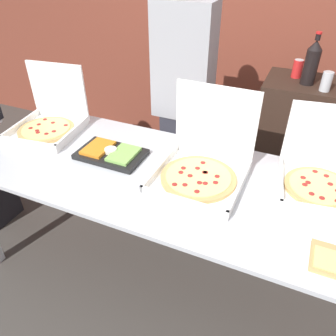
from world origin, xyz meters
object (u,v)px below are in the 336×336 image
(soda_can_silver, at_px, (327,81))
(person_guest_cap, at_px, (183,104))
(pizza_box_near_right, at_px, (49,120))
(veggie_tray, at_px, (111,153))
(pizza_box_far_right, at_px, (203,164))
(soda_can_colored, at_px, (297,69))
(paper_plate_front_left, at_px, (325,260))
(soda_bottle, at_px, (312,62))
(pizza_box_near_left, at_px, (321,175))

(soda_can_silver, distance_m, person_guest_cap, 0.95)
(pizza_box_near_right, xyz_separation_m, veggie_tray, (0.56, -0.12, -0.05))
(person_guest_cap, bearing_deg, pizza_box_near_right, 35.40)
(pizza_box_far_right, bearing_deg, person_guest_cap, 121.07)
(veggie_tray, bearing_deg, soda_can_colored, 49.05)
(paper_plate_front_left, bearing_deg, soda_can_colored, 103.25)
(paper_plate_front_left, relative_size, soda_can_silver, 1.88)
(soda_bottle, xyz_separation_m, soda_can_colored, (-0.08, 0.10, -0.08))
(pizza_box_near_left, xyz_separation_m, pizza_box_near_right, (-1.73, -0.07, 0.00))
(paper_plate_front_left, relative_size, veggie_tray, 0.58)
(pizza_box_far_right, xyz_separation_m, soda_can_silver, (0.53, 0.83, 0.26))
(paper_plate_front_left, bearing_deg, veggie_tray, 165.09)
(paper_plate_front_left, distance_m, person_guest_cap, 1.43)
(pizza_box_near_right, height_order, veggie_tray, pizza_box_near_right)
(veggie_tray, distance_m, soda_can_colored, 1.42)
(pizza_box_near_left, relative_size, pizza_box_near_right, 0.97)
(pizza_box_far_right, distance_m, pizza_box_near_left, 0.62)
(veggie_tray, distance_m, soda_can_silver, 1.43)
(pizza_box_near_right, xyz_separation_m, paper_plate_front_left, (1.79, -0.45, -0.06))
(pizza_box_far_right, distance_m, veggie_tray, 0.58)
(soda_bottle, distance_m, soda_can_colored, 0.15)
(pizza_box_near_left, height_order, veggie_tray, pizza_box_near_left)
(pizza_box_near_right, relative_size, person_guest_cap, 0.26)
(person_guest_cap, bearing_deg, pizza_box_near_left, 154.22)
(pizza_box_near_left, distance_m, person_guest_cap, 1.07)
(pizza_box_near_left, height_order, soda_can_colored, soda_can_colored)
(pizza_box_far_right, relative_size, paper_plate_front_left, 2.10)
(pizza_box_far_right, height_order, person_guest_cap, person_guest_cap)
(soda_bottle, relative_size, soda_can_silver, 2.69)
(pizza_box_near_right, distance_m, soda_can_silver, 1.84)
(pizza_box_far_right, height_order, soda_bottle, soda_bottle)
(soda_bottle, xyz_separation_m, person_guest_cap, (-0.78, -0.28, -0.32))
(soda_bottle, bearing_deg, pizza_box_near_right, -151.97)
(soda_can_silver, bearing_deg, person_guest_cap, -167.56)
(pizza_box_near_right, height_order, soda_bottle, soda_bottle)
(pizza_box_near_left, bearing_deg, pizza_box_near_right, 174.28)
(soda_can_silver, xyz_separation_m, person_guest_cap, (-0.90, -0.20, -0.23))
(pizza_box_near_left, relative_size, person_guest_cap, 0.26)
(pizza_box_near_left, xyz_separation_m, soda_bottle, (-0.18, 0.75, 0.36))
(pizza_box_far_right, distance_m, paper_plate_front_left, 0.75)
(pizza_box_near_left, distance_m, soda_bottle, 0.85)
(soda_can_colored, bearing_deg, pizza_box_near_left, -72.80)
(pizza_box_near_left, xyz_separation_m, paper_plate_front_left, (0.06, -0.52, -0.06))
(pizza_box_near_left, relative_size, soda_can_colored, 3.81)
(veggie_tray, bearing_deg, soda_bottle, 43.68)
(pizza_box_near_left, bearing_deg, soda_can_silver, 87.52)
(pizza_box_near_left, bearing_deg, person_guest_cap, 146.02)
(pizza_box_near_right, relative_size, soda_bottle, 1.46)
(paper_plate_front_left, bearing_deg, pizza_box_far_right, 151.45)
(soda_bottle, bearing_deg, veggie_tray, -136.32)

